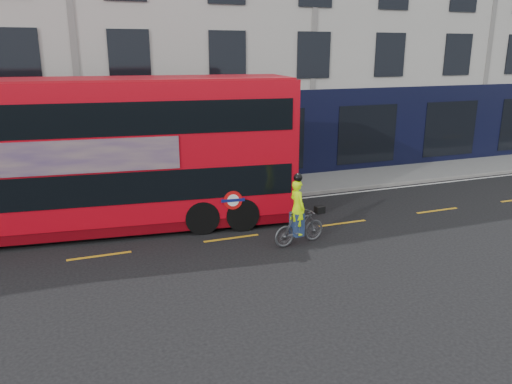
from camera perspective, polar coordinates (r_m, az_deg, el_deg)
ground at (r=13.80m, az=-17.04°, el=-9.31°), size 120.00×120.00×0.00m
pavement at (r=19.88m, az=-18.43°, el=-1.46°), size 60.00×3.00×0.12m
kerb at (r=18.45m, az=-18.20°, el=-2.76°), size 60.00×0.12×0.13m
building_terrace at (r=25.56m, az=-20.72°, el=18.93°), size 50.00×10.07×15.00m
road_edge_line at (r=18.18m, az=-18.13°, el=-3.23°), size 58.00×0.10×0.01m
lane_dashes at (r=15.18m, az=-17.46°, el=-6.98°), size 58.00×0.12×0.01m
bus at (r=16.69m, az=-16.60°, el=4.17°), size 12.35×4.11×4.89m
cyclist at (r=15.14m, az=4.93°, el=-3.32°), size 1.83×0.80×2.24m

